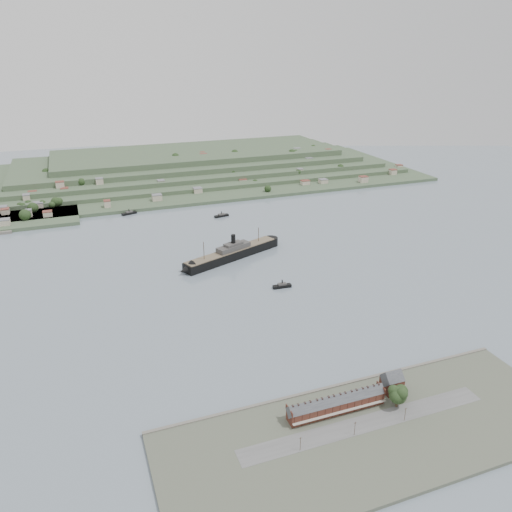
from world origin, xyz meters
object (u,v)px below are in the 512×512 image
object	(u,v)px
gabled_building	(392,382)
steamship	(229,254)
terrace_row	(336,404)
fig_tree	(399,394)
tugboat	(282,286)

from	to	relation	value
gabled_building	steamship	xyz separation A→B (m)	(-26.53, 218.37, -3.06)
gabled_building	steamship	world-z (taller)	steamship
terrace_row	steamship	size ratio (longest dim) A/B	0.51
steamship	terrace_row	bearing A→B (deg)	-92.83
terrace_row	fig_tree	distance (m)	34.21
terrace_row	gabled_building	bearing A→B (deg)	6.12
steamship	tugboat	size ratio (longest dim) A/B	7.04
terrace_row	steamship	bearing A→B (deg)	87.17
gabled_building	tugboat	xyz separation A→B (m)	(-4.09, 146.77, -6.49)
steamship	fig_tree	xyz separation A→B (m)	(21.96, -231.00, 5.06)
gabled_building	tugboat	size ratio (longest dim) A/B	0.90
terrace_row	tugboat	xyz separation A→B (m)	(33.41, 150.79, -5.15)
gabled_building	fig_tree	distance (m)	13.58
terrace_row	fig_tree	xyz separation A→B (m)	(32.94, -8.61, 3.34)
steamship	tugboat	world-z (taller)	steamship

